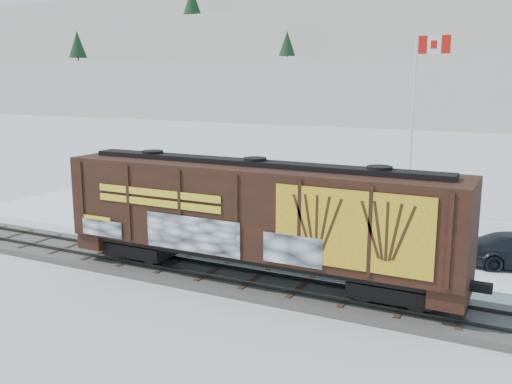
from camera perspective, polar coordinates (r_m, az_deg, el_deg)
The scene contains 8 objects.
ground at distance 24.28m, azimuth -4.39°, elevation -8.55°, with size 500.00×500.00×0.00m, color white.
rail_track at distance 24.23m, azimuth -4.40°, elevation -8.22°, with size 50.00×3.40×0.43m.
parking_strip at distance 30.62m, azimuth 2.92°, elevation -4.29°, with size 40.00×8.00×0.03m, color white.
hillside at distance 159.84m, azimuth 23.15°, elevation 12.59°, with size 360.00×110.00×93.00m.
hopper_railcar at distance 22.46m, azimuth -0.10°, elevation -2.12°, with size 16.28×3.06×4.68m.
flagpole at distance 34.54m, azimuth 15.41°, elevation 3.74°, with size 2.30×0.90×10.78m.
car_silver at distance 33.71m, azimuth -8.77°, elevation -1.49°, with size 1.93×4.80×1.64m, color #A3A5AA.
car_white at distance 27.61m, azimuth 6.81°, elevation -4.51°, with size 1.52×4.35×1.43m, color silver.
Camera 1 is at (11.93, -19.48, 8.21)m, focal length 40.00 mm.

